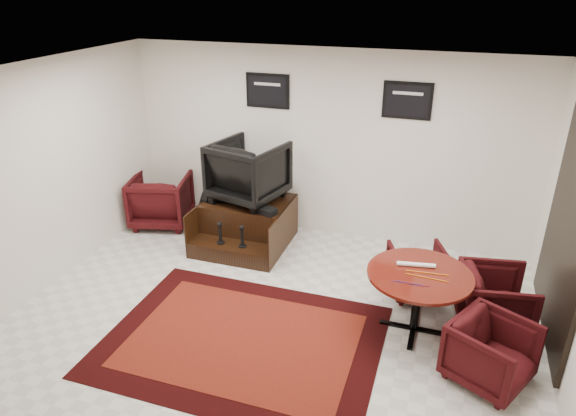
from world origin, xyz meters
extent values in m
plane|color=silver|center=(0.00, 0.00, 0.00)|extent=(6.00, 6.00, 0.00)
cube|color=silver|center=(0.00, 2.50, 1.40)|extent=(6.00, 0.02, 2.80)
cube|color=silver|center=(0.00, -2.50, 1.40)|extent=(6.00, 0.02, 2.80)
cube|color=silver|center=(-3.00, 0.00, 1.40)|extent=(0.02, 5.00, 2.80)
cube|color=white|center=(0.00, 0.00, 2.80)|extent=(6.00, 5.00, 0.02)
cube|color=black|center=(2.97, 0.70, 1.30)|extent=(0.05, 1.90, 2.30)
cube|color=black|center=(2.96, 0.70, 1.30)|extent=(0.02, 1.72, 2.12)
cube|color=black|center=(2.97, 0.70, 1.30)|extent=(0.03, 0.05, 2.12)
cube|color=black|center=(-0.90, 2.48, 2.15)|extent=(0.66, 0.03, 0.50)
cube|color=black|center=(-0.90, 2.46, 2.15)|extent=(0.58, 0.01, 0.42)
cube|color=silver|center=(-0.90, 2.46, 2.25)|extent=(0.40, 0.00, 0.04)
cube|color=black|center=(1.10, 2.48, 2.15)|extent=(0.66, 0.03, 0.50)
cube|color=black|center=(1.10, 2.46, 2.15)|extent=(0.58, 0.01, 0.42)
cube|color=silver|center=(1.10, 2.46, 2.25)|extent=(0.40, 0.00, 0.04)
cube|color=black|center=(-0.17, -0.37, 0.00)|extent=(2.98, 2.23, 0.01)
cube|color=#5E130D|center=(-0.17, -0.37, 0.01)|extent=(2.45, 1.70, 0.01)
cube|color=black|center=(-1.01, 1.88, 0.32)|extent=(1.25, 0.93, 0.65)
cube|color=black|center=(-1.01, 1.23, 0.12)|extent=(1.25, 0.37, 0.23)
cube|color=black|center=(-1.63, 1.70, 0.32)|extent=(0.02, 1.30, 0.65)
cube|color=black|center=(-0.39, 1.70, 0.32)|extent=(0.02, 1.30, 0.65)
cylinder|color=black|center=(-1.18, 1.23, 0.24)|extent=(0.11, 0.11, 0.02)
cylinder|color=black|center=(-1.18, 1.23, 0.37)|extent=(0.04, 0.04, 0.24)
sphere|color=black|center=(-1.18, 1.23, 0.53)|extent=(0.07, 0.07, 0.07)
cylinder|color=black|center=(-0.85, 1.23, 0.24)|extent=(0.11, 0.11, 0.02)
cylinder|color=black|center=(-0.85, 1.23, 0.37)|extent=(0.04, 0.04, 0.24)
sphere|color=black|center=(-0.85, 1.23, 0.53)|extent=(0.07, 0.07, 0.07)
imported|color=black|center=(-1.01, 1.93, 1.13)|extent=(1.13, 1.09, 0.97)
cube|color=black|center=(-1.54, 1.73, 0.70)|extent=(0.17, 0.28, 0.10)
cube|color=black|center=(-1.43, 1.69, 0.70)|extent=(0.17, 0.28, 0.10)
cube|color=black|center=(-0.58, 1.52, 0.69)|extent=(0.30, 0.25, 0.09)
imported|color=black|center=(-2.55, 1.95, 0.45)|extent=(1.05, 1.01, 0.90)
cylinder|color=#410F09|center=(1.60, 0.43, 0.73)|extent=(1.14, 1.14, 0.04)
cylinder|color=black|center=(1.60, 0.43, 0.38)|extent=(0.09, 0.09, 0.67)
cube|color=black|center=(1.60, 0.43, 0.02)|extent=(0.76, 0.06, 0.03)
cube|color=black|center=(1.60, 0.43, 0.02)|extent=(0.06, 0.76, 0.03)
imported|color=black|center=(1.54, 1.21, 0.34)|extent=(0.84, 0.82, 0.68)
imported|color=black|center=(2.43, 0.78, 0.39)|extent=(0.82, 0.86, 0.77)
imported|color=black|center=(2.37, -0.15, 0.36)|extent=(0.92, 0.94, 0.73)
cylinder|color=white|center=(1.54, 0.55, 0.77)|extent=(0.42, 0.12, 0.05)
cylinder|color=#D1630B|center=(1.67, 0.35, 0.75)|extent=(0.45, 0.04, 0.01)
cylinder|color=#D1630B|center=(1.67, 0.45, 0.75)|extent=(0.45, 0.05, 0.01)
cylinder|color=#4C1933|center=(1.37, 0.18, 0.75)|extent=(0.10, 0.04, 0.01)
cylinder|color=#4C1933|center=(1.43, 0.18, 0.75)|extent=(0.10, 0.04, 0.01)
cylinder|color=#4C1933|center=(1.49, 0.18, 0.75)|extent=(0.10, 0.04, 0.01)
cylinder|color=#4C1933|center=(1.55, 0.18, 0.75)|extent=(0.10, 0.04, 0.01)
cylinder|color=#4C1933|center=(1.61, 0.18, 0.75)|extent=(0.10, 0.04, 0.01)
cylinder|color=#4C1933|center=(1.67, 0.18, 0.75)|extent=(0.10, 0.04, 0.01)
camera|label=1|loc=(1.74, -4.53, 3.68)|focal=32.00mm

